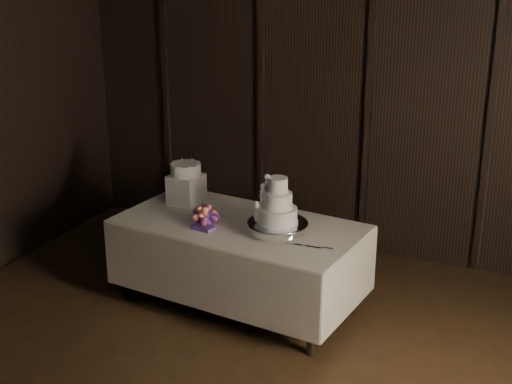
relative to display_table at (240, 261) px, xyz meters
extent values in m
cube|color=black|center=(0.61, 1.58, 1.08)|extent=(6.04, 0.04, 3.04)
cube|color=beige|center=(0.00, 0.00, 0.34)|extent=(2.08, 1.24, 0.01)
cube|color=white|center=(0.00, 0.00, -0.06)|extent=(1.91, 1.10, 0.71)
cylinder|color=silver|center=(0.37, -0.07, 0.39)|extent=(0.63, 0.63, 0.09)
cylinder|color=white|center=(0.37, -0.07, 0.49)|extent=(0.31, 0.31, 0.12)
cylinder|color=white|center=(0.37, -0.07, 0.62)|extent=(0.23, 0.23, 0.12)
cylinder|color=white|center=(0.37, -0.07, 0.74)|extent=(0.15, 0.15, 0.12)
cube|color=white|center=(-0.63, 0.26, 0.47)|extent=(0.29, 0.29, 0.25)
cylinder|color=white|center=(-0.63, 0.26, 0.65)|extent=(0.30, 0.30, 0.11)
cube|color=silver|center=(0.64, -0.23, 0.35)|extent=(0.37, 0.05, 0.01)
camera|label=1|loc=(2.34, -4.86, 2.51)|focal=50.00mm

